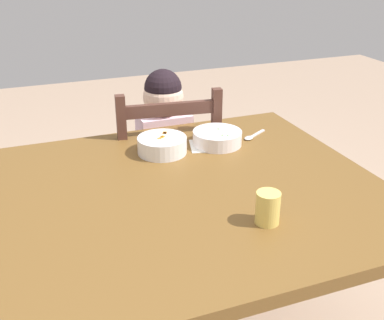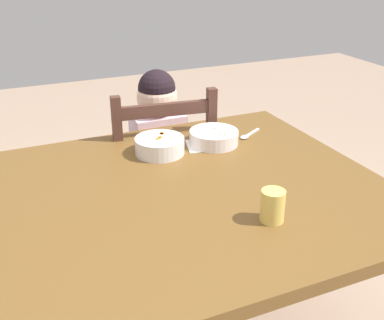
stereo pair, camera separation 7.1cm
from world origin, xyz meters
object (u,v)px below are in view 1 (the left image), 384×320
object	(u,v)px
dining_chair	(165,182)
bowl_of_peas	(217,137)
dining_table	(181,214)
bowl_of_carrots	(162,145)
drinking_cup	(268,208)
spoon	(251,137)
child_figure	(166,144)

from	to	relation	value
dining_chair	bowl_of_peas	distance (m)	0.45
dining_table	bowl_of_peas	bearing A→B (deg)	49.07
bowl_of_peas	bowl_of_carrots	world-z (taller)	bowl_of_carrots
dining_table	drinking_cup	world-z (taller)	drinking_cup
bowl_of_carrots	spoon	xyz separation A→B (m)	(0.37, 0.01, -0.03)
dining_chair	bowl_of_carrots	world-z (taller)	dining_chair
child_figure	bowl_of_carrots	world-z (taller)	child_figure
dining_chair	spoon	bearing A→B (deg)	-46.88
bowl_of_peas	bowl_of_carrots	bearing A→B (deg)	179.96
dining_table	drinking_cup	distance (m)	0.34
spoon	drinking_cup	xyz separation A→B (m)	(-0.25, -0.56, 0.04)
dining_chair	child_figure	xyz separation A→B (m)	(0.01, -0.01, 0.18)
spoon	dining_chair	bearing A→B (deg)	133.12
drinking_cup	dining_table	bearing A→B (deg)	119.89
dining_table	spoon	bearing A→B (deg)	36.76
dining_chair	bowl_of_carrots	xyz separation A→B (m)	(-0.10, -0.30, 0.32)
dining_table	bowl_of_carrots	bearing A→B (deg)	84.14
dining_table	drinking_cup	size ratio (longest dim) A/B	13.62
child_figure	bowl_of_peas	xyz separation A→B (m)	(0.11, -0.29, 0.13)
bowl_of_carrots	child_figure	bearing A→B (deg)	69.70
child_figure	bowl_of_peas	size ratio (longest dim) A/B	5.11
bowl_of_carrots	drinking_cup	world-z (taller)	drinking_cup
child_figure	bowl_of_peas	world-z (taller)	child_figure
bowl_of_peas	bowl_of_carrots	size ratio (longest dim) A/B	1.03
dining_table	child_figure	bearing A→B (deg)	76.59
dining_table	drinking_cup	xyz separation A→B (m)	(0.15, -0.27, 0.14)
bowl_of_peas	dining_chair	bearing A→B (deg)	110.98
dining_chair	dining_table	bearing A→B (deg)	-102.67
dining_table	drinking_cup	bearing A→B (deg)	-60.11
bowl_of_peas	bowl_of_carrots	xyz separation A→B (m)	(-0.22, 0.00, 0.00)
bowl_of_carrots	drinking_cup	xyz separation A→B (m)	(0.12, -0.55, 0.01)
bowl_of_peas	child_figure	bearing A→B (deg)	110.31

